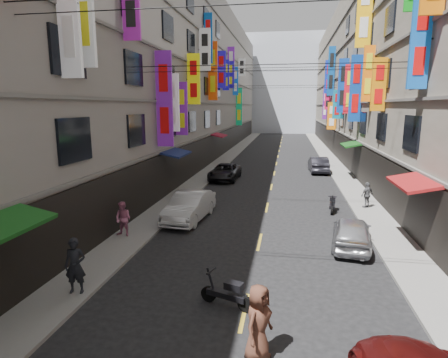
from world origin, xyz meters
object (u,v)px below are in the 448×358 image
(pedestrian_crossing, at_px, (258,323))
(car_right_far, at_px, (318,164))
(pedestrian_lfar, at_px, (123,219))
(pedestrian_lnear, at_px, (75,266))
(pedestrian_rfar, at_px, (367,195))
(car_right_mid, at_px, (352,232))
(scooter_crossing, at_px, (228,294))
(scooter_far_right, at_px, (332,204))
(car_left_far, at_px, (225,172))
(car_left_mid, at_px, (190,206))

(pedestrian_crossing, bearing_deg, car_right_far, 18.98)
(pedestrian_lfar, distance_m, pedestrian_crossing, 10.14)
(pedestrian_lnear, relative_size, pedestrian_rfar, 1.19)
(car_right_far, bearing_deg, car_right_mid, 87.89)
(pedestrian_crossing, bearing_deg, pedestrian_lfar, 68.76)
(car_right_mid, bearing_deg, scooter_crossing, 60.43)
(scooter_far_right, height_order, car_right_mid, car_right_mid)
(scooter_crossing, xyz_separation_m, car_right_mid, (4.55, 5.84, 0.24))
(car_left_far, xyz_separation_m, car_right_mid, (8.00, -14.18, 0.01))
(car_left_far, height_order, car_right_mid, car_right_mid)
(scooter_crossing, relative_size, car_right_far, 0.39)
(scooter_crossing, relative_size, pedestrian_rfar, 1.12)
(car_right_mid, distance_m, pedestrian_lnear, 11.22)
(car_right_far, bearing_deg, pedestrian_lfar, 60.44)
(pedestrian_lnear, bearing_deg, car_left_mid, 69.51)
(car_left_mid, xyz_separation_m, car_left_far, (0.00, 11.52, -0.10))
(car_right_mid, relative_size, pedestrian_lnear, 2.17)
(scooter_crossing, height_order, car_right_mid, car_right_mid)
(car_right_far, bearing_deg, pedestrian_crossing, 80.71)
(scooter_crossing, bearing_deg, car_left_mid, 41.53)
(car_left_mid, relative_size, pedestrian_crossing, 2.43)
(scooter_crossing, xyz_separation_m, pedestrian_lfar, (-5.75, 5.23, 0.49))
(car_right_far, xyz_separation_m, pedestrian_lnear, (-9.49, -25.20, 0.30))
(car_right_far, relative_size, pedestrian_lfar, 2.75)
(pedestrian_crossing, bearing_deg, car_left_far, 37.75)
(car_left_mid, relative_size, pedestrian_lfar, 2.86)
(scooter_crossing, distance_m, car_right_mid, 7.41)
(scooter_crossing, distance_m, scooter_far_right, 12.31)
(scooter_far_right, bearing_deg, car_left_far, -39.64)
(scooter_crossing, height_order, car_left_far, car_left_far)
(scooter_crossing, distance_m, car_left_mid, 9.19)
(scooter_far_right, bearing_deg, car_left_mid, 28.85)
(scooter_far_right, distance_m, pedestrian_rfar, 2.28)
(pedestrian_lnear, bearing_deg, scooter_far_right, 40.67)
(scooter_far_right, bearing_deg, pedestrian_crossing, 84.53)
(pedestrian_lfar, height_order, pedestrian_rfar, pedestrian_lfar)
(scooter_far_right, relative_size, pedestrian_crossing, 0.94)
(scooter_crossing, relative_size, scooter_far_right, 0.97)
(scooter_far_right, height_order, pedestrian_lnear, pedestrian_lnear)
(scooter_crossing, height_order, pedestrian_lfar, pedestrian_lfar)
(scooter_crossing, distance_m, pedestrian_rfar, 13.92)
(car_right_far, relative_size, pedestrian_rfar, 2.89)
(car_left_far, bearing_deg, car_right_mid, -58.85)
(pedestrian_lnear, height_order, pedestrian_rfar, pedestrian_lnear)
(pedestrian_lfar, distance_m, pedestrian_rfar, 14.11)
(car_right_mid, height_order, pedestrian_crossing, pedestrian_crossing)
(car_left_mid, bearing_deg, pedestrian_lnear, -94.65)
(car_left_far, bearing_deg, car_right_far, 33.93)
(car_right_mid, relative_size, pedestrian_rfar, 2.58)
(car_right_far, distance_m, pedestrian_rfar, 12.86)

